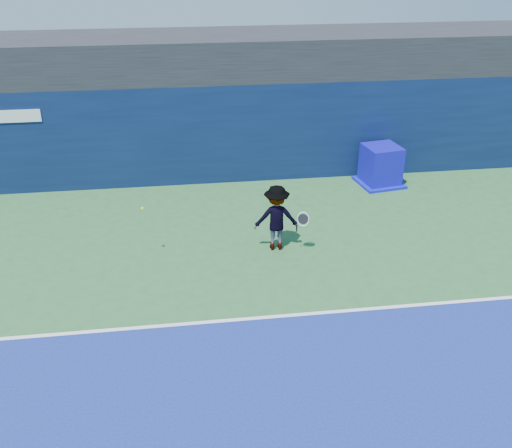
{
  "coord_description": "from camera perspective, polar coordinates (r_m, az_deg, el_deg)",
  "views": [
    {
      "loc": [
        -0.84,
        -6.25,
        6.99
      ],
      "look_at": [
        0.69,
        5.2,
        1.0
      ],
      "focal_mm": 40.0,
      "sensor_mm": 36.0,
      "label": 1
    }
  ],
  "objects": [
    {
      "name": "tennis_ball",
      "position": [
        13.32,
        -11.3,
        1.53
      ],
      "size": [
        0.08,
        0.08,
        0.08
      ],
      "color": "#C6D517",
      "rests_on": "ground"
    },
    {
      "name": "ground",
      "position": [
        9.41,
        0.03,
        -20.55
      ],
      "size": [
        80.0,
        80.0,
        0.0
      ],
      "primitive_type": "plane",
      "color": "#2C6232",
      "rests_on": "ground"
    },
    {
      "name": "tennis_player",
      "position": [
        13.69,
        2.06,
        0.63
      ],
      "size": [
        1.3,
        0.73,
        1.65
      ],
      "color": "white",
      "rests_on": "ground"
    },
    {
      "name": "back_wall_assembly",
      "position": [
        17.64,
        -4.6,
        9.2
      ],
      "size": [
        36.0,
        1.03,
        3.0
      ],
      "color": "#0A193C",
      "rests_on": "ground"
    },
    {
      "name": "equipment_cart",
      "position": [
        17.83,
        12.35,
        5.61
      ],
      "size": [
        1.45,
        1.45,
        1.21
      ],
      "color": "#100CAC",
      "rests_on": "ground"
    },
    {
      "name": "baseline",
      "position": [
        11.62,
        -1.97,
        -9.55
      ],
      "size": [
        24.0,
        0.1,
        0.01
      ],
      "primitive_type": "cube",
      "color": "white",
      "rests_on": "ground"
    },
    {
      "name": "stadium_band",
      "position": [
        18.09,
        -5.05,
        16.51
      ],
      "size": [
        36.0,
        3.0,
        1.2
      ],
      "primitive_type": "cube",
      "color": "black",
      "rests_on": "back_wall_assembly"
    }
  ]
}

